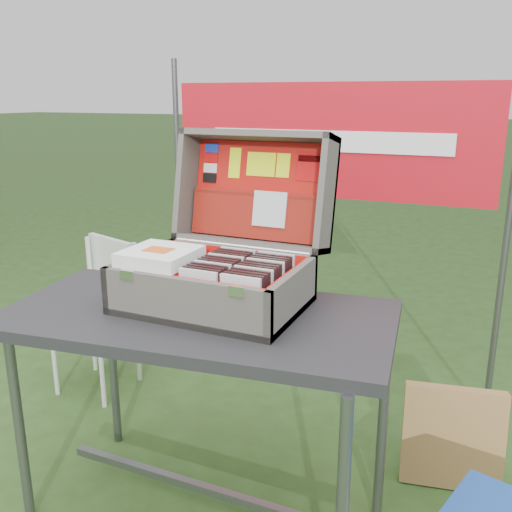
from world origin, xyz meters
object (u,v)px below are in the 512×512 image
at_px(suitcase, 220,223).
at_px(chair, 94,319).
at_px(table, 201,419).
at_px(cardboard_box, 453,437).

height_order(suitcase, chair, suitcase).
bearing_deg(suitcase, chair, 153.81).
height_order(table, suitcase, suitcase).
height_order(suitcase, cardboard_box, suitcase).
xyz_separation_m(table, cardboard_box, (0.81, 0.58, -0.20)).
xyz_separation_m(chair, cardboard_box, (1.80, -0.05, -0.19)).
xyz_separation_m(suitcase, chair, (-1.01, 0.50, -0.70)).
bearing_deg(cardboard_box, chair, 168.00).
relative_size(table, cardboard_box, 3.18).
distance_m(suitcase, chair, 1.33).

